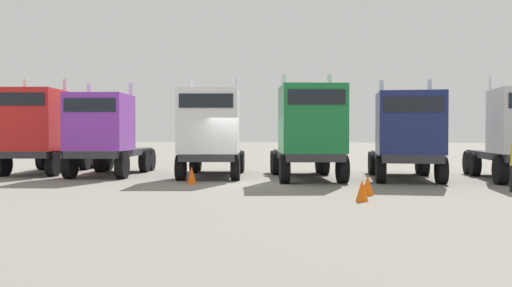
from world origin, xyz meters
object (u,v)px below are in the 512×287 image
at_px(semi_truck_navy, 407,136).
at_px(semi_truck_red, 39,131).
at_px(semi_truck_white, 211,133).
at_px(semi_truck_green, 309,132).
at_px(traffic_cone_far, 368,185).
at_px(traffic_cone_near, 192,175).
at_px(semi_truck_purple, 105,134).
at_px(traffic_cone_mid, 362,191).

bearing_deg(semi_truck_navy, semi_truck_red, -92.40).
relative_size(semi_truck_white, semi_truck_navy, 1.07).
xyz_separation_m(semi_truck_green, traffic_cone_far, (2.12, -4.79, -1.64)).
bearing_deg(semi_truck_red, traffic_cone_near, 58.89).
height_order(semi_truck_white, traffic_cone_near, semi_truck_white).
height_order(semi_truck_purple, traffic_cone_far, semi_truck_purple).
height_order(semi_truck_red, traffic_cone_near, semi_truck_red).
bearing_deg(traffic_cone_far, traffic_cone_mid, -98.55).
xyz_separation_m(semi_truck_red, traffic_cone_far, (14.65, -5.70, -1.69)).
distance_m(semi_truck_white, traffic_cone_near, 3.21).
height_order(semi_truck_white, semi_truck_navy, semi_truck_white).
distance_m(semi_truck_purple, semi_truck_navy, 12.81).
bearing_deg(semi_truck_green, traffic_cone_near, -73.06).
relative_size(semi_truck_green, traffic_cone_near, 10.35).
bearing_deg(semi_truck_red, semi_truck_navy, 78.67).
height_order(semi_truck_navy, traffic_cone_far, semi_truck_navy).
distance_m(semi_truck_purple, semi_truck_green, 8.98).
xyz_separation_m(semi_truck_red, semi_truck_purple, (3.56, -0.56, -0.12)).
distance_m(semi_truck_white, traffic_cone_far, 8.36).
distance_m(semi_truck_navy, traffic_cone_mid, 7.09).
bearing_deg(semi_truck_green, semi_truck_white, -108.36).
bearing_deg(traffic_cone_mid, traffic_cone_far, 81.45).
xyz_separation_m(semi_truck_purple, traffic_cone_near, (4.80, -2.69, -1.55)).
distance_m(semi_truck_green, traffic_cone_mid, 6.67).
relative_size(semi_truck_red, traffic_cone_far, 10.79).
xyz_separation_m(traffic_cone_mid, traffic_cone_far, (0.21, 1.38, 0.01)).
height_order(semi_truck_green, semi_truck_navy, semi_truck_green).
bearing_deg(traffic_cone_near, semi_truck_red, 158.76).
distance_m(semi_truck_red, traffic_cone_near, 9.12).
distance_m(semi_truck_purple, semi_truck_white, 4.78).
height_order(semi_truck_red, semi_truck_white, semi_truck_red).
bearing_deg(traffic_cone_near, semi_truck_green, 29.29).
bearing_deg(semi_truck_white, traffic_cone_mid, 33.20).
bearing_deg(traffic_cone_mid, semi_truck_navy, 73.83).
xyz_separation_m(semi_truck_white, traffic_cone_near, (0.01, -2.78, -1.59)).
xyz_separation_m(semi_truck_white, semi_truck_navy, (8.03, 0.04, -0.14)).
height_order(traffic_cone_near, traffic_cone_mid, traffic_cone_near).
relative_size(semi_truck_green, semi_truck_navy, 1.08).
relative_size(semi_truck_red, semi_truck_purple, 1.05).
xyz_separation_m(semi_truck_purple, semi_truck_navy, (12.81, 0.14, -0.10)).
bearing_deg(traffic_cone_mid, semi_truck_purple, 149.10).
relative_size(semi_truck_purple, traffic_cone_near, 9.83).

